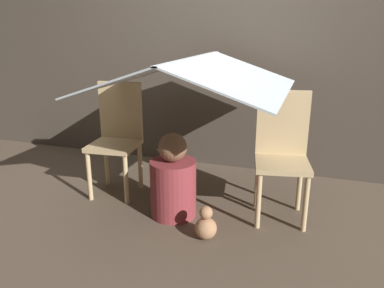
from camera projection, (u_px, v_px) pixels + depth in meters
The scene contains 7 objects.
ground_plane at pixel (186, 213), 2.76m from camera, with size 8.80×8.80×0.00m, color brown.
wall_back at pixel (225, 34), 3.37m from camera, with size 7.00×0.05×2.50m.
chair_left at pixel (117, 135), 3.02m from camera, with size 0.40×0.40×0.90m.
chair_right at pixel (282, 151), 2.62m from camera, with size 0.42×0.42×0.90m.
sheet_canopy at pixel (192, 73), 2.59m from camera, with size 1.31×1.27×0.23m.
person_front at pixel (173, 182), 2.67m from camera, with size 0.33×0.33×0.62m.
plush_toy at pixel (206, 225), 2.41m from camera, with size 0.14×0.14×0.23m.
Camera 1 is at (0.84, -2.33, 1.32)m, focal length 35.00 mm.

